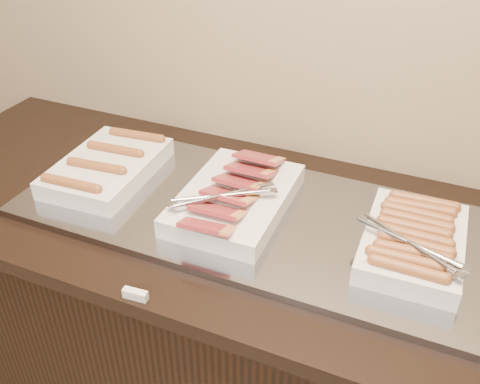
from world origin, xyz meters
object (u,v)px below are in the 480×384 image
object	(u,v)px
counter	(245,336)
dish_right	(413,241)
dish_left	(108,167)
dish_center	(235,198)
warming_tray	(254,215)

from	to	relation	value
counter	dish_right	size ratio (longest dim) A/B	6.28
dish_left	dish_right	bearing A→B (deg)	-3.20
dish_right	dish_center	bearing A→B (deg)	178.34
warming_tray	dish_right	size ratio (longest dim) A/B	3.66
dish_center	dish_right	distance (m)	0.44
dish_left	warming_tray	bearing A→B (deg)	-2.89
dish_center	dish_right	size ratio (longest dim) A/B	1.21
counter	dish_right	xyz separation A→B (m)	(0.41, -0.00, 0.50)
warming_tray	dish_right	bearing A→B (deg)	-0.68
dish_center	dish_right	world-z (taller)	dish_center
counter	dish_left	world-z (taller)	dish_left
counter	warming_tray	world-z (taller)	warming_tray
counter	warming_tray	xyz separation A→B (m)	(0.02, 0.00, 0.46)
dish_center	dish_right	bearing A→B (deg)	-1.07
warming_tray	dish_left	bearing A→B (deg)	180.00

